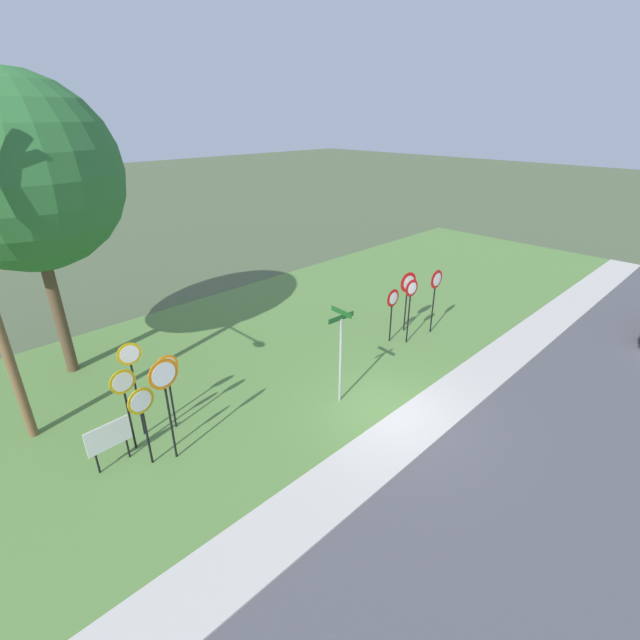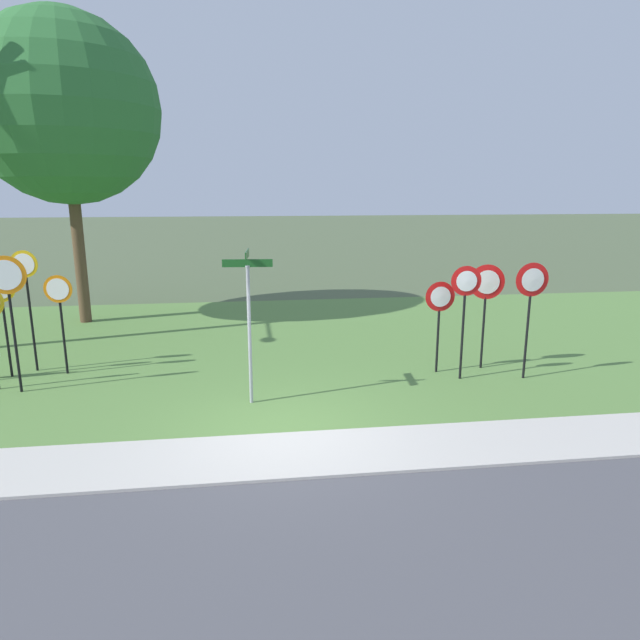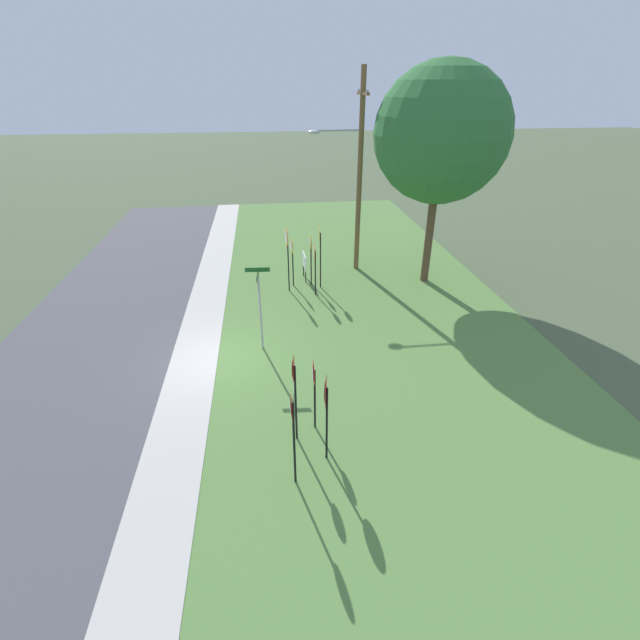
{
  "view_description": "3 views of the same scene",
  "coord_description": "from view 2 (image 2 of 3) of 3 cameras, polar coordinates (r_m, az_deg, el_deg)",
  "views": [
    {
      "loc": [
        -9.19,
        -6.29,
        8.14
      ],
      "look_at": [
        0.77,
        3.77,
        1.63
      ],
      "focal_mm": 25.23,
      "sensor_mm": 36.0,
      "label": 1
    },
    {
      "loc": [
        -0.6,
        -9.11,
        4.25
      ],
      "look_at": [
        1.02,
        3.12,
        1.33
      ],
      "focal_mm": 31.32,
      "sensor_mm": 36.0,
      "label": 2
    },
    {
      "loc": [
        13.08,
        1.88,
        8.44
      ],
      "look_at": [
        0.13,
        3.52,
        1.41
      ],
      "focal_mm": 24.87,
      "sensor_mm": 36.0,
      "label": 3
    }
  ],
  "objects": [
    {
      "name": "street_name_post",
      "position": [
        10.93,
        -7.27,
        0.55
      ],
      "size": [
        0.96,
        0.82,
        3.07
      ],
      "rotation": [
        0.0,
        0.0,
        -0.08
      ],
      "color": "#9EA0A8",
      "rests_on": "grass_median"
    },
    {
      "name": "stop_sign_near_right",
      "position": [
        13.93,
        -25.05,
        1.48
      ],
      "size": [
        0.63,
        0.1,
        2.32
      ],
      "rotation": [
        0.0,
        0.0,
        -0.05
      ],
      "color": "black",
      "rests_on": "grass_median"
    },
    {
      "name": "sidewalk_strip",
      "position": [
        9.34,
        -3.15,
        -13.59
      ],
      "size": [
        44.0,
        1.6,
        0.06
      ],
      "primitive_type": "cube",
      "color": "#BCB7AD",
      "rests_on": "ground_plane"
    },
    {
      "name": "yield_sign_near_right",
      "position": [
        13.04,
        12.15,
        1.41
      ],
      "size": [
        0.69,
        0.1,
        2.15
      ],
      "rotation": [
        0.0,
        0.0,
        -0.04
      ],
      "color": "black",
      "rests_on": "grass_median"
    },
    {
      "name": "yield_sign_far_left",
      "position": [
        13.56,
        16.64,
        2.83
      ],
      "size": [
        0.81,
        0.18,
        2.5
      ],
      "rotation": [
        0.0,
        0.0,
        -0.19
      ],
      "color": "black",
      "rests_on": "grass_median"
    },
    {
      "name": "grass_median",
      "position": [
        15.7,
        -5.1,
        -2.38
      ],
      "size": [
        44.0,
        12.0,
        0.04
      ],
      "primitive_type": "cube",
      "color": "#567F3D",
      "rests_on": "ground_plane"
    },
    {
      "name": "yield_sign_far_right",
      "position": [
        13.09,
        20.78,
        2.63
      ],
      "size": [
        0.75,
        0.1,
        2.64
      ],
      "rotation": [
        0.0,
        0.0,
        -0.03
      ],
      "color": "black",
      "rests_on": "grass_median"
    },
    {
      "name": "yield_sign_near_left",
      "position": [
        12.63,
        14.63,
        2.37
      ],
      "size": [
        0.66,
        0.13,
        2.58
      ],
      "rotation": [
        0.0,
        0.0,
        -0.13
      ],
      "color": "black",
      "rests_on": "grass_median"
    },
    {
      "name": "stop_sign_far_right",
      "position": [
        14.28,
        -29.74,
        1.53
      ],
      "size": [
        0.66,
        0.1,
        2.41
      ],
      "rotation": [
        0.0,
        0.0,
        0.04
      ],
      "color": "black",
      "rests_on": "grass_median"
    },
    {
      "name": "oak_tree_left",
      "position": [
        19.29,
        -24.59,
        18.95
      ],
      "size": [
        5.59,
        5.59,
        9.3
      ],
      "color": "brown",
      "rests_on": "grass_median"
    },
    {
      "name": "stop_sign_far_left",
      "position": [
        13.0,
        -29.24,
        2.41
      ],
      "size": [
        0.79,
        0.11,
        2.9
      ],
      "rotation": [
        0.0,
        0.0,
        0.08
      ],
      "color": "black",
      "rests_on": "grass_median"
    },
    {
      "name": "ground_plane",
      "position": [
        10.07,
        -3.51,
        -11.69
      ],
      "size": [
        160.0,
        160.0,
        0.0
      ],
      "primitive_type": "plane",
      "color": "#4C5B3D"
    },
    {
      "name": "stop_sign_far_center",
      "position": [
        14.43,
        -27.76,
        3.04
      ],
      "size": [
        0.62,
        0.11,
        2.85
      ],
      "rotation": [
        0.0,
        0.0,
        -0.1
      ],
      "color": "black",
      "rests_on": "grass_median"
    }
  ]
}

